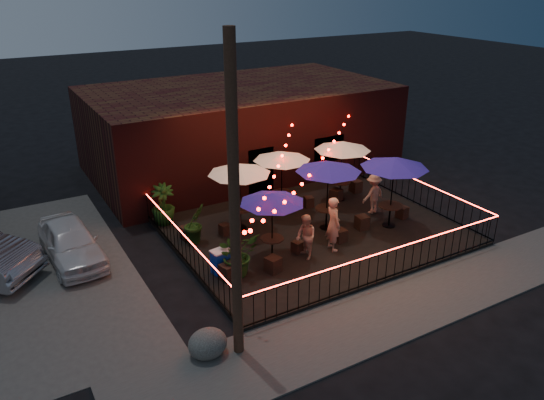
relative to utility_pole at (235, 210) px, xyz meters
The scene contains 36 objects.
ground 7.21m from the utility_pole, 25.71° to the left, with size 110.00×110.00×0.00m, color black.
patio 8.11m from the utility_pole, 40.43° to the left, with size 10.00×8.00×0.15m, color black.
sidewalk 6.74m from the utility_pole, ahead, with size 18.00×2.50×0.05m, color #464440.
brick_building 14.27m from the utility_pole, 63.05° to the left, with size 14.00×8.00×4.00m.
utility_pole is the anchor object (origin of this frame).
fence_front 6.38m from the utility_pole, ahead, with size 10.00×0.04×1.04m.
fence_left 5.70m from the utility_pole, 85.03° to the left, with size 0.04×8.00×1.04m.
fence_right 11.85m from the utility_pole, 23.86° to the left, with size 0.04×8.00×1.04m.
festoon_lights 6.32m from the utility_pole, 44.40° to the left, with size 10.02×8.72×1.32m.
cafe_table_0 4.98m from the utility_pole, 49.59° to the left, with size 2.50×2.50×2.36m.
cafe_table_1 7.03m from the utility_pole, 62.77° to the left, with size 2.83×2.83×2.53m.
cafe_table_2 7.57m from the utility_pole, 37.36° to the left, with size 2.91×2.91×2.63m.
cafe_table_3 8.72m from the utility_pole, 51.83° to the left, with size 2.95×2.95×2.47m.
cafe_table_4 8.89m from the utility_pole, 23.32° to the left, with size 2.60×2.60×2.72m.
cafe_table_5 10.39m from the utility_pole, 38.94° to the left, with size 2.56×2.56×2.54m.
bistro_chair_0 4.87m from the utility_pole, 69.26° to the left, with size 0.44×0.44×0.52m, color black.
bistro_chair_1 5.24m from the utility_pole, 46.71° to the left, with size 0.43×0.43×0.51m, color black.
bistro_chair_2 7.30m from the utility_pole, 80.26° to the left, with size 0.41×0.41×0.49m, color black.
bistro_chair_3 7.34m from the utility_pole, 67.94° to the left, with size 0.35×0.35×0.41m, color black.
bistro_chair_4 6.42m from the utility_pole, 41.07° to the left, with size 0.34×0.34×0.40m, color black.
bistro_chair_5 7.55m from the utility_pole, 30.64° to the left, with size 0.39×0.39×0.46m, color black.
bistro_chair_6 8.97m from the utility_pole, 52.68° to the left, with size 0.34×0.34×0.40m, color black.
bistro_chair_7 9.83m from the utility_pole, 45.17° to the left, with size 0.35×0.35×0.41m, color black.
bistro_chair_8 8.76m from the utility_pole, 28.36° to the left, with size 0.43×0.43×0.51m, color black.
bistro_chair_9 10.41m from the utility_pole, 22.81° to the left, with size 0.38×0.38×0.45m, color black.
bistro_chair_10 10.68m from the utility_pole, 39.56° to the left, with size 0.43×0.43×0.51m, color black.
bistro_chair_11 11.89m from the utility_pole, 36.75° to the left, with size 0.43×0.43×0.51m, color black.
patron_a 6.64m from the utility_pole, 30.79° to the left, with size 0.70×0.46×1.93m, color tan.
patron_b 5.87m from the utility_pole, 36.93° to the left, with size 0.76×0.59×1.55m, color tan.
patron_c 10.04m from the utility_pole, 29.70° to the left, with size 1.03×0.59×1.59m, color tan.
potted_shrub_a 4.76m from the utility_pole, 63.69° to the left, with size 1.29×1.12×1.44m, color #103810.
potted_shrub_b 6.80m from the utility_pole, 77.96° to the left, with size 0.80×0.64×1.45m, color #173A0E.
potted_shrub_c 8.54m from the utility_pole, 84.23° to the left, with size 0.87×0.87×1.55m, color #153F13.
cooler 5.09m from the utility_pole, 71.85° to the left, with size 0.66×0.52×0.80m.
boulder 3.71m from the utility_pole, 161.08° to the left, with size 0.95×0.81×0.74m, color #403F3B.
car_white 8.23m from the utility_pole, 111.33° to the left, with size 1.60×3.96×1.35m, color silver.
Camera 1 is at (-10.12, -12.51, 8.98)m, focal length 35.00 mm.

